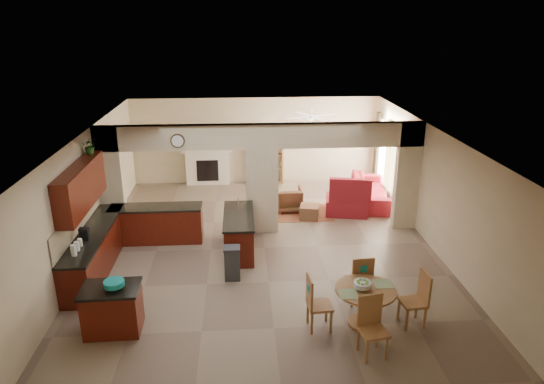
{
  "coord_description": "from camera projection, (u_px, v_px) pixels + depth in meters",
  "views": [
    {
      "loc": [
        -0.53,
        -10.45,
        5.22
      ],
      "look_at": [
        0.2,
        0.3,
        1.31
      ],
      "focal_mm": 32.0,
      "sensor_mm": 36.0,
      "label": 1
    }
  ],
  "objects": [
    {
      "name": "floor",
      "position": [
        264.0,
        248.0,
        11.62
      ],
      "size": [
        10.0,
        10.0,
        0.0
      ],
      "primitive_type": "plane",
      "color": "#7B6A55",
      "rests_on": "ground"
    },
    {
      "name": "ceiling",
      "position": [
        264.0,
        133.0,
        10.66
      ],
      "size": [
        10.0,
        10.0,
        0.0
      ],
      "primitive_type": "plane",
      "rotation": [
        3.14,
        0.0,
        0.0
      ],
      "color": "white",
      "rests_on": "wall_back"
    },
    {
      "name": "wall_back",
      "position": [
        256.0,
        141.0,
        15.83
      ],
      "size": [
        8.0,
        0.0,
        8.0
      ],
      "primitive_type": "plane",
      "rotation": [
        1.57,
        0.0,
        0.0
      ],
      "color": "beige",
      "rests_on": "floor"
    },
    {
      "name": "wall_front",
      "position": [
        284.0,
        321.0,
        6.45
      ],
      "size": [
        8.0,
        0.0,
        8.0
      ],
      "primitive_type": "plane",
      "rotation": [
        -1.57,
        0.0,
        0.0
      ],
      "color": "beige",
      "rests_on": "floor"
    },
    {
      "name": "wall_left",
      "position": [
        87.0,
        197.0,
        10.88
      ],
      "size": [
        0.0,
        10.0,
        10.0
      ],
      "primitive_type": "plane",
      "rotation": [
        1.57,
        0.0,
        1.57
      ],
      "color": "beige",
      "rests_on": "floor"
    },
    {
      "name": "wall_right",
      "position": [
        434.0,
        189.0,
        11.39
      ],
      "size": [
        0.0,
        10.0,
        10.0
      ],
      "primitive_type": "plane",
      "rotation": [
        1.57,
        0.0,
        -1.57
      ],
      "color": "beige",
      "rests_on": "floor"
    },
    {
      "name": "partition_left_pier",
      "position": [
        111.0,
        182.0,
        11.84
      ],
      "size": [
        0.6,
        0.25,
        2.8
      ],
      "primitive_type": "cube",
      "color": "beige",
      "rests_on": "floor"
    },
    {
      "name": "partition_center_pier",
      "position": [
        262.0,
        191.0,
        12.18
      ],
      "size": [
        0.8,
        0.25,
        2.2
      ],
      "primitive_type": "cube",
      "color": "beige",
      "rests_on": "floor"
    },
    {
      "name": "partition_right_pier",
      "position": [
        407.0,
        176.0,
        12.31
      ],
      "size": [
        0.6,
        0.25,
        2.8
      ],
      "primitive_type": "cube",
      "color": "beige",
      "rests_on": "floor"
    },
    {
      "name": "partition_header",
      "position": [
        262.0,
        136.0,
        11.7
      ],
      "size": [
        8.0,
        0.25,
        0.6
      ],
      "primitive_type": "cube",
      "color": "beige",
      "rests_on": "partition_center_pier"
    },
    {
      "name": "kitchen_counter",
      "position": [
        122.0,
        239.0,
        11.01
      ],
      "size": [
        2.52,
        3.29,
        1.48
      ],
      "color": "#3F0A07",
      "rests_on": "floor"
    },
    {
      "name": "upper_cabinets",
      "position": [
        81.0,
        187.0,
        9.96
      ],
      "size": [
        0.35,
        2.4,
        0.9
      ],
      "primitive_type": "cube",
      "color": "#3F0A07",
      "rests_on": "wall_left"
    },
    {
      "name": "peninsula",
      "position": [
        239.0,
        233.0,
        11.31
      ],
      "size": [
        0.7,
        1.85,
        0.91
      ],
      "color": "#3F0A07",
      "rests_on": "floor"
    },
    {
      "name": "wall_clock",
      "position": [
        178.0,
        141.0,
        11.45
      ],
      "size": [
        0.34,
        0.03,
        0.34
      ],
      "primitive_type": "cylinder",
      "rotation": [
        1.57,
        0.0,
        0.0
      ],
      "color": "#493118",
      "rests_on": "partition_header"
    },
    {
      "name": "rug",
      "position": [
        303.0,
        213.0,
        13.66
      ],
      "size": [
        1.6,
        1.3,
        0.01
      ],
      "primitive_type": "cube",
      "color": "#955036",
      "rests_on": "floor"
    },
    {
      "name": "fireplace",
      "position": [
        208.0,
        166.0,
        15.83
      ],
      "size": [
        1.6,
        0.35,
        1.2
      ],
      "color": "white",
      "rests_on": "floor"
    },
    {
      "name": "shelving_unit",
      "position": [
        267.0,
        157.0,
        15.85
      ],
      "size": [
        1.0,
        0.32,
        1.8
      ],
      "primitive_type": "cube",
      "color": "brown",
      "rests_on": "floor"
    },
    {
      "name": "window_a",
      "position": [
        401.0,
        168.0,
        13.62
      ],
      "size": [
        0.02,
        0.9,
        1.9
      ],
      "primitive_type": "cube",
      "color": "white",
      "rests_on": "wall_right"
    },
    {
      "name": "window_b",
      "position": [
        383.0,
        152.0,
        15.21
      ],
      "size": [
        0.02,
        0.9,
        1.9
      ],
      "primitive_type": "cube",
      "color": "white",
      "rests_on": "wall_right"
    },
    {
      "name": "glazed_door",
      "position": [
        391.0,
        165.0,
        14.46
      ],
      "size": [
        0.02,
        0.7,
        2.1
      ],
      "primitive_type": "cube",
      "color": "white",
      "rests_on": "wall_right"
    },
    {
      "name": "drape_a_left",
      "position": [
        406.0,
        175.0,
        13.05
      ],
      "size": [
        0.1,
        0.28,
        2.3
      ],
      "primitive_type": "cube",
      "color": "#46261C",
      "rests_on": "wall_right"
    },
    {
      "name": "drape_a_right",
      "position": [
        393.0,
        162.0,
        14.18
      ],
      "size": [
        0.1,
        0.28,
        2.3
      ],
      "primitive_type": "cube",
      "color": "#46261C",
      "rests_on": "wall_right"
    },
    {
      "name": "drape_b_left",
      "position": [
        388.0,
        158.0,
        14.65
      ],
      "size": [
        0.1,
        0.28,
        2.3
      ],
      "primitive_type": "cube",
      "color": "#46261C",
      "rests_on": "wall_right"
    },
    {
      "name": "drape_b_right",
      "position": [
        377.0,
        148.0,
        15.77
      ],
      "size": [
        0.1,
        0.28,
        2.3
      ],
      "primitive_type": "cube",
      "color": "#46261C",
      "rests_on": "wall_right"
    },
    {
      "name": "ceiling_fan",
      "position": [
        311.0,
        117.0,
        13.65
      ],
      "size": [
        1.0,
        1.0,
        0.1
      ],
      "primitive_type": "cylinder",
      "color": "white",
      "rests_on": "ceiling"
    },
    {
      "name": "kitchen_island",
      "position": [
        113.0,
        309.0,
        8.42
      ],
      "size": [
        1.0,
        0.73,
        0.86
      ],
      "rotation": [
        0.0,
        0.0,
        0.02
      ],
      "color": "#3F0A07",
      "rests_on": "floor"
    },
    {
      "name": "teal_bowl",
      "position": [
        114.0,
        285.0,
        8.2
      ],
      "size": [
        0.35,
        0.35,
        0.16
      ],
      "primitive_type": "cylinder",
      "color": "teal",
      "rests_on": "kitchen_island"
    },
    {
      "name": "trash_can",
      "position": [
        232.0,
        264.0,
        10.13
      ],
      "size": [
        0.32,
        0.27,
        0.68
      ],
      "primitive_type": "cube",
      "rotation": [
        0.0,
        0.0,
        -0.01
      ],
      "color": "#2E2F31",
      "rests_on": "floor"
    },
    {
      "name": "dining_table",
      "position": [
        365.0,
        301.0,
        8.55
      ],
      "size": [
        1.08,
        1.08,
        0.74
      ],
      "color": "brown",
      "rests_on": "floor"
    },
    {
      "name": "fruit_bowl",
      "position": [
        362.0,
        285.0,
        8.43
      ],
      "size": [
        0.31,
        0.31,
        0.17
      ],
      "primitive_type": "cylinder",
      "color": "#5BA623",
      "rests_on": "dining_table"
    },
    {
      "name": "sofa",
      "position": [
        370.0,
        190.0,
        14.39
      ],
      "size": [
        2.57,
        1.34,
        0.72
      ],
      "primitive_type": "imported",
      "rotation": [
        0.0,
        0.0,
        1.41
      ],
      "color": "maroon",
      "rests_on": "floor"
    },
    {
      "name": "chaise",
      "position": [
        346.0,
        205.0,
        13.61
      ],
      "size": [
        1.28,
        1.11,
        0.45
      ],
      "primitive_type": "cube",
      "rotation": [
        0.0,
        0.0,
        -0.18
      ],
      "color": "maroon",
      "rests_on": "floor"
    },
    {
      "name": "armchair",
      "position": [
        289.0,
        199.0,
        13.77
      ],
      "size": [
        0.74,
        0.76,
        0.67
      ],
      "primitive_type": "imported",
      "rotation": [
        0.0,
        0.0,
        3.17
      ],
      "color": "maroon",
      "rests_on": "floor"
    },
    {
      "name": "ottoman",
      "position": [
        309.0,
        212.0,
        13.26
      ],
      "size": [
        0.61,
        0.61,
        0.37
      ],
      "primitive_type": "cube",
      "rotation": [
        0.0,
        0.0,
        -0.22
      ],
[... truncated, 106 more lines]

